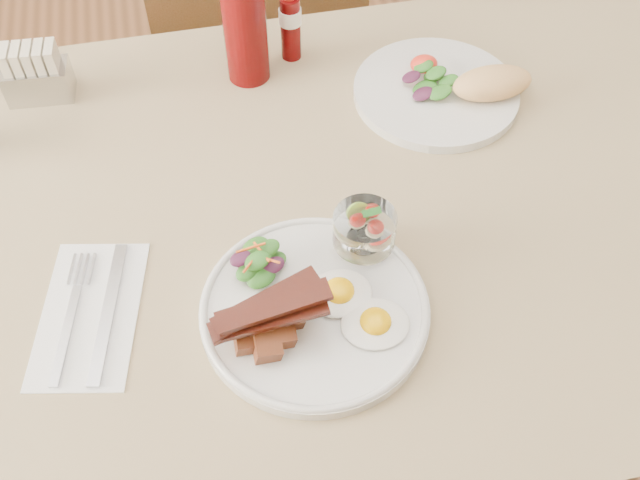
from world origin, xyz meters
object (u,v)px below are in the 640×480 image
Objects in this scene: sugar_caddy at (36,75)px; fruit_cup at (364,229)px; second_plate at (449,89)px; main_plate at (315,310)px; hot_sauce_bottle at (290,24)px; table at (324,244)px; chair_far at (257,49)px; ketchup_bottle at (245,26)px.

fruit_cup is at bearing -41.23° from sugar_caddy.
sugar_caddy is at bearing 167.15° from second_plate.
hot_sauce_bottle is at bearing 82.18° from main_plate.
table is at bearing -35.51° from sugar_caddy.
chair_far is 0.58m from sugar_caddy.
fruit_cup reaches higher than second_plate.
table is 1.43× the size of chair_far.
fruit_cup is (0.03, -0.76, 0.29)m from chair_far.
table is 10.43× the size of hot_sauce_bottle.
hot_sauce_bottle is 1.24× the size of sugar_caddy.
fruit_cup is 0.41m from ketchup_bottle.
chair_far reaches higher than fruit_cup.
second_plate is 2.11× the size of hot_sauce_bottle.
sugar_caddy reaches higher than second_plate.
table is 4.95× the size of second_plate.
table is at bearing -93.32° from hot_sauce_bottle.
sugar_caddy is (-0.38, -0.35, 0.27)m from chair_far.
chair_far reaches higher than table.
ketchup_bottle is (-0.06, -0.37, 0.32)m from chair_far.
ketchup_bottle is 0.09m from hot_sauce_bottle.
hot_sauce_bottle reaches higher than fruit_cup.
ketchup_bottle reaches higher than main_plate.
second_plate is at bearing 36.42° from table.
hot_sauce_bottle is at bearing 91.27° from fruit_cup.
hot_sauce_bottle is at bearing -86.70° from chair_far.
ketchup_bottle is 1.57× the size of hot_sauce_bottle.
main_plate is 1.40× the size of ketchup_bottle.
second_plate is 0.27m from hot_sauce_bottle.
sugar_caddy is (-0.40, -0.01, -0.02)m from hot_sauce_bottle.
ketchup_bottle reaches higher than fruit_cup.
fruit_cup reaches higher than main_plate.
hot_sauce_bottle is at bearing 144.94° from second_plate.
fruit_cup is 0.43m from hot_sauce_bottle.
sugar_caddy is (-0.41, 0.42, -0.02)m from fruit_cup.
sugar_caddy is at bearing -178.16° from hot_sauce_bottle.
chair_far is at bearing 86.60° from main_plate.
second_plate is at bearing -35.06° from hot_sauce_bottle.
table is at bearing 106.04° from fruit_cup.
sugar_caddy is at bearing -137.80° from chair_far.
fruit_cup is at bearing -88.73° from hot_sauce_bottle.
chair_far is at bearing 92.16° from fruit_cup.
chair_far is 0.82m from fruit_cup.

